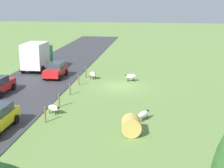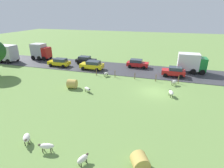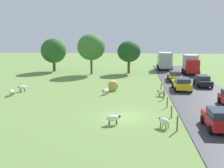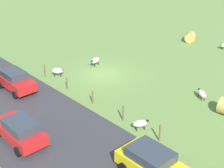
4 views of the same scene
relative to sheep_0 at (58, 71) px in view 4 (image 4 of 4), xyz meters
The scene contains 15 objects.
ground_plane 4.26m from the sheep_0, 141.59° to the left, with size 160.00×160.00×0.00m, color #6B8E47.
road_strip 6.33m from the sheep_0, 24.56° to the left, with size 8.00×80.00×0.06m, color #38383D.
sheep_0 is the anchor object (origin of this frame).
sheep_2 12.92m from the sheep_0, 117.65° to the left, with size 1.00×1.25×0.69m.
sheep_3 11.13m from the sheep_0, 85.60° to the left, with size 1.17×0.91×0.73m.
sheep_6 4.16m from the sheep_0, behind, with size 1.28×0.78×0.81m.
hay_bale_0 17.06m from the sheep_0, behind, with size 1.19×1.19×1.07m, color tan.
fence_post_0 1.14m from the sheep_0, 35.74° to the right, with size 0.12×0.12×1.27m, color brown.
fence_post_1 2.87m from the sheep_0, 71.32° to the left, with size 0.12×0.12×1.11m, color brown.
fence_post_2 6.17m from the sheep_0, 81.43° to the left, with size 0.12×0.12×1.09m, color brown.
fence_post_3 9.52m from the sheep_0, 84.46° to the left, with size 0.12×0.12×1.22m, color brown.
fence_post_4 12.89m from the sheep_0, 85.91° to the left, with size 0.12×0.12×1.23m, color brown.
car_0 4.17m from the sheep_0, ahead, with size 1.95×3.81×1.64m.
car_1 10.19m from the sheep_0, 41.91° to the left, with size 2.02×4.19×1.59m.
car_4 15.32m from the sheep_0, 75.51° to the left, with size 2.21×4.38×1.64m.
Camera 4 is at (18.83, 21.43, 13.04)m, focal length 54.10 mm.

